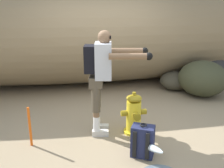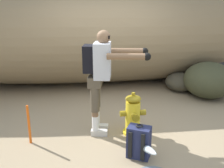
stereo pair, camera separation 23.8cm
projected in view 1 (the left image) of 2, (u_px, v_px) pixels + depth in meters
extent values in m
cube|color=#998466|center=(120.00, 133.00, 4.18)|extent=(56.00, 56.00, 0.04)
ellipsoid|color=#897556|center=(93.00, 29.00, 6.68)|extent=(16.20, 3.20, 2.74)
cylinder|color=yellow|center=(133.00, 131.00, 4.15)|extent=(0.31, 0.31, 0.04)
cylinder|color=yellow|center=(134.00, 116.00, 4.07)|extent=(0.23, 0.23, 0.50)
ellipsoid|color=#9E8419|center=(134.00, 98.00, 3.98)|extent=(0.24, 0.24, 0.10)
cylinder|color=#9E8419|center=(134.00, 94.00, 3.96)|extent=(0.06, 0.06, 0.05)
cylinder|color=#9E8419|center=(124.00, 113.00, 4.02)|extent=(0.09, 0.09, 0.09)
cylinder|color=#9E8419|center=(143.00, 112.00, 4.08)|extent=(0.09, 0.09, 0.09)
cylinder|color=#9E8419|center=(137.00, 117.00, 3.90)|extent=(0.11, 0.09, 0.11)
ellipsoid|color=silver|center=(147.00, 146.00, 3.49)|extent=(0.10, 1.05, 0.51)
cube|color=beige|center=(101.00, 127.00, 4.23)|extent=(0.27, 0.15, 0.09)
cylinder|color=white|center=(97.00, 118.00, 4.18)|extent=(0.10, 0.10, 0.24)
cylinder|color=brown|center=(97.00, 109.00, 4.14)|extent=(0.10, 0.10, 0.08)
cylinder|color=brown|center=(97.00, 95.00, 4.06)|extent=(0.13, 0.13, 0.41)
cube|color=beige|center=(100.00, 133.00, 4.04)|extent=(0.27, 0.15, 0.09)
cylinder|color=white|center=(96.00, 123.00, 3.99)|extent=(0.10, 0.10, 0.24)
cylinder|color=brown|center=(96.00, 114.00, 3.95)|extent=(0.10, 0.10, 0.08)
cylinder|color=brown|center=(96.00, 99.00, 3.87)|extent=(0.13, 0.13, 0.41)
cube|color=brown|center=(96.00, 81.00, 3.89)|extent=(0.26, 0.35, 0.16)
cube|color=#B7BCC6|center=(103.00, 61.00, 3.80)|extent=(0.31, 0.40, 0.53)
cube|color=black|center=(90.00, 59.00, 3.79)|extent=(0.21, 0.31, 0.40)
sphere|color=brown|center=(104.00, 37.00, 3.70)|extent=(0.20, 0.20, 0.20)
cube|color=black|center=(110.00, 37.00, 3.70)|extent=(0.05, 0.15, 0.04)
cylinder|color=brown|center=(127.00, 51.00, 3.98)|extent=(0.59, 0.20, 0.09)
sphere|color=black|center=(145.00, 51.00, 3.99)|extent=(0.11, 0.11, 0.11)
cylinder|color=brown|center=(129.00, 56.00, 3.56)|extent=(0.59, 0.20, 0.09)
sphere|color=black|center=(149.00, 56.00, 3.57)|extent=(0.11, 0.11, 0.11)
cube|color=#23284C|center=(143.00, 141.00, 3.46)|extent=(0.36, 0.32, 0.44)
cube|color=#23284C|center=(144.00, 141.00, 3.59)|extent=(0.21, 0.15, 0.20)
torus|color=black|center=(143.00, 125.00, 3.39)|extent=(0.10, 0.10, 0.02)
cube|color=black|center=(135.00, 144.00, 3.37)|extent=(0.06, 0.05, 0.37)
cube|color=black|center=(147.00, 146.00, 3.33)|extent=(0.06, 0.05, 0.37)
ellipsoid|color=#333232|center=(209.00, 68.00, 6.70)|extent=(1.32, 1.21, 0.82)
ellipsoid|color=#3C3E28|center=(203.00, 78.00, 5.76)|extent=(1.49, 1.50, 0.80)
ellipsoid|color=#3F3A2D|center=(174.00, 81.00, 6.21)|extent=(0.78, 0.80, 0.44)
cylinder|color=#47331E|center=(33.00, 37.00, 12.23)|extent=(0.29, 0.29, 1.01)
cylinder|color=#47331E|center=(75.00, 31.00, 13.15)|extent=(0.23, 0.23, 1.42)
cylinder|color=#47331E|center=(108.00, 30.00, 14.62)|extent=(0.22, 0.22, 1.22)
cylinder|color=#47331E|center=(146.00, 27.00, 14.46)|extent=(0.25, 0.25, 1.58)
cylinder|color=#E55914|center=(30.00, 127.00, 3.69)|extent=(0.04, 0.04, 0.60)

